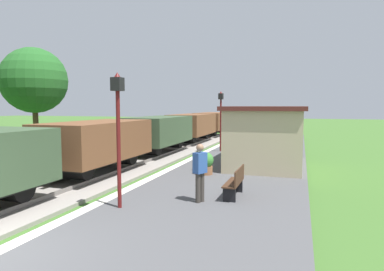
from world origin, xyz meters
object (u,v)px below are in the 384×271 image
object	(u,v)px
station_hut	(267,135)
person_waiting	(200,170)
bench_near_hut	(236,182)
lamp_post_near	(118,115)
tree_trackside_far	(34,81)
lamp_post_far	(221,110)
potted_planter	(206,163)
freight_train	(159,133)

from	to	relation	value
station_hut	person_waiting	xyz separation A→B (m)	(-1.25, -6.96, -0.47)
station_hut	bench_near_hut	distance (m)	6.17
bench_near_hut	lamp_post_near	bearing A→B (deg)	-143.81
person_waiting	lamp_post_near	distance (m)	2.81
lamp_post_near	tree_trackside_far	bearing A→B (deg)	144.02
lamp_post_far	tree_trackside_far	bearing A→B (deg)	-145.20
lamp_post_near	person_waiting	bearing A→B (deg)	31.63
person_waiting	lamp_post_far	size ratio (longest dim) A/B	0.46
person_waiting	tree_trackside_far	world-z (taller)	tree_trackside_far
lamp_post_far	lamp_post_near	bearing A→B (deg)	-90.00
tree_trackside_far	bench_near_hut	bearing A→B (deg)	-19.98
station_hut	potted_planter	world-z (taller)	station_hut
freight_train	tree_trackside_far	bearing A→B (deg)	-136.40
bench_near_hut	potted_planter	xyz separation A→B (m)	(-1.80, 3.01, 0.00)
bench_near_hut	potted_planter	distance (m)	3.51
station_hut	lamp_post_far	distance (m)	5.27
tree_trackside_far	person_waiting	bearing A→B (deg)	-25.51
person_waiting	freight_train	bearing A→B (deg)	-33.87
lamp_post_near	bench_near_hut	bearing A→B (deg)	36.19
potted_planter	bench_near_hut	bearing A→B (deg)	-59.18
person_waiting	lamp_post_far	world-z (taller)	lamp_post_far
lamp_post_near	tree_trackside_far	xyz separation A→B (m)	(-8.58, 6.23, 1.55)
lamp_post_near	potted_planter	bearing A→B (deg)	78.46
person_waiting	tree_trackside_far	xyz separation A→B (m)	(-10.53, 5.02, 3.17)
potted_planter	tree_trackside_far	world-z (taller)	tree_trackside_far
person_waiting	lamp_post_near	world-z (taller)	lamp_post_near
person_waiting	potted_planter	xyz separation A→B (m)	(-0.91, 3.89, -0.46)
freight_train	person_waiting	distance (m)	11.24
bench_near_hut	lamp_post_near	xyz separation A→B (m)	(-2.84, -2.08, 2.08)
station_hut	lamp_post_near	xyz separation A→B (m)	(-3.20, -8.17, 1.15)
bench_near_hut	lamp_post_far	world-z (taller)	lamp_post_far
station_hut	lamp_post_near	bearing A→B (deg)	-111.41
freight_train	station_hut	bearing A→B (deg)	-22.41
station_hut	bench_near_hut	size ratio (longest dim) A/B	3.87
freight_train	lamp_post_near	distance (m)	11.63
station_hut	potted_planter	xyz separation A→B (m)	(-2.16, -3.07, -0.93)
freight_train	lamp_post_near	bearing A→B (deg)	-71.84
bench_near_hut	potted_planter	world-z (taller)	potted_planter
station_hut	bench_near_hut	bearing A→B (deg)	-93.41
lamp_post_near	lamp_post_far	size ratio (longest dim) A/B	1.00
lamp_post_far	station_hut	bearing A→B (deg)	-51.50
tree_trackside_far	lamp_post_far	bearing A→B (deg)	34.80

